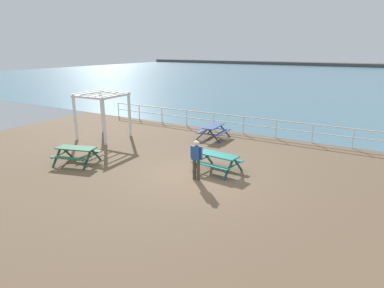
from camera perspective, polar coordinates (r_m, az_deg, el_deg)
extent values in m
cube|color=brown|center=(14.04, 0.72, -5.88)|extent=(30.00, 24.00, 0.20)
cube|color=teal|center=(64.55, 25.21, 10.19)|extent=(142.00, 90.00, 0.01)
cube|color=#4C4C47|center=(107.34, 27.78, 11.73)|extent=(142.00, 6.00, 1.80)
cube|color=white|center=(20.51, 11.64, 4.31)|extent=(23.00, 0.06, 0.06)
cube|color=white|center=(20.61, 11.56, 3.02)|extent=(23.00, 0.05, 0.05)
cylinder|color=white|center=(26.58, -12.60, 5.80)|extent=(0.07, 0.07, 1.05)
cylinder|color=white|center=(25.21, -9.10, 5.43)|extent=(0.07, 0.07, 1.05)
cylinder|color=white|center=(23.95, -5.22, 5.00)|extent=(0.07, 0.07, 1.05)
cylinder|color=white|center=(22.81, -0.93, 4.49)|extent=(0.07, 0.07, 1.05)
cylinder|color=white|center=(21.81, 3.76, 3.91)|extent=(0.07, 0.07, 1.05)
cylinder|color=white|center=(20.98, 8.86, 3.24)|extent=(0.07, 0.07, 1.05)
cylinder|color=white|center=(20.32, 14.33, 2.50)|extent=(0.07, 0.07, 1.05)
cylinder|color=white|center=(19.87, 20.10, 1.70)|extent=(0.07, 0.07, 1.05)
cylinder|color=white|center=(19.62, 26.07, 0.84)|extent=(0.07, 0.07, 1.05)
cube|color=#1E7A70|center=(14.30, 4.49, -1.87)|extent=(1.86, 0.89, 0.05)
cube|color=#1E7A70|center=(14.90, 5.74, -2.36)|extent=(1.82, 0.45, 0.04)
cube|color=#1E7A70|center=(13.91, 3.09, -3.69)|extent=(1.82, 0.45, 0.04)
cube|color=#165B54|center=(14.36, 7.89, -3.49)|extent=(0.16, 0.80, 0.79)
cube|color=#165B54|center=(13.74, 6.37, -4.35)|extent=(0.16, 0.80, 0.79)
cube|color=#165B54|center=(14.04, 7.16, -3.74)|extent=(0.22, 1.50, 0.04)
cube|color=#165B54|center=(15.12, 2.72, -2.32)|extent=(0.16, 0.80, 0.79)
cube|color=#165B54|center=(14.54, 1.06, -3.08)|extent=(0.16, 0.80, 0.79)
cube|color=#165B54|center=(14.81, 1.91, -2.52)|extent=(0.22, 1.50, 0.04)
cube|color=#286B47|center=(16.14, -19.43, -0.65)|extent=(1.92, 1.18, 0.05)
cube|color=#286B47|center=(16.72, -18.19, -1.03)|extent=(1.80, 0.76, 0.04)
cube|color=#286B47|center=(15.74, -20.55, -2.33)|extent=(1.80, 0.76, 0.04)
cube|color=#1E5035|center=(16.15, -16.27, -1.75)|extent=(0.30, 0.78, 0.79)
cube|color=#1E5035|center=(15.54, -17.64, -2.57)|extent=(0.30, 0.78, 0.79)
cube|color=#1E5035|center=(15.83, -16.96, -2.00)|extent=(0.48, 1.46, 0.04)
cube|color=#1E5035|center=(16.97, -20.84, -1.30)|extent=(0.30, 0.78, 0.79)
cube|color=#1E5035|center=(16.40, -22.30, -2.07)|extent=(0.30, 0.78, 0.79)
cube|color=#1E5035|center=(16.67, -21.57, -1.53)|extent=(0.48, 1.46, 0.04)
cube|color=#334C84|center=(19.55, 3.75, 3.12)|extent=(0.79, 1.83, 0.05)
cube|color=#334C84|center=(19.87, 2.10, 2.48)|extent=(0.36, 1.81, 0.04)
cube|color=#334C84|center=(19.39, 5.40, 2.06)|extent=(0.36, 1.81, 0.04)
cube|color=navy|center=(20.48, 3.66, 2.66)|extent=(0.80, 0.12, 0.79)
cube|color=navy|center=(20.20, 5.60, 2.42)|extent=(0.80, 0.12, 0.79)
cube|color=navy|center=(20.32, 4.62, 2.66)|extent=(1.50, 0.14, 0.04)
cube|color=navy|center=(19.10, 1.75, 1.68)|extent=(0.80, 0.12, 0.79)
cube|color=navy|center=(18.80, 3.80, 1.41)|extent=(0.80, 0.12, 0.79)
cube|color=navy|center=(18.94, 2.77, 1.68)|extent=(1.50, 0.14, 0.04)
cylinder|color=#4C4233|center=(13.50, 0.42, -4.40)|extent=(0.14, 0.14, 0.85)
cylinder|color=#4C4233|center=(13.42, 1.09, -4.53)|extent=(0.14, 0.14, 0.85)
cube|color=#264C8C|center=(13.23, 0.77, -1.57)|extent=(0.35, 0.23, 0.58)
cylinder|color=#264C8C|center=(13.32, -0.07, -1.31)|extent=(0.09, 0.09, 0.52)
cylinder|color=#264C8C|center=(13.12, 1.61, -1.59)|extent=(0.09, 0.09, 0.52)
sphere|color=beige|center=(13.11, 0.77, 0.12)|extent=(0.23, 0.23, 0.23)
cube|color=white|center=(20.31, -10.74, 4.82)|extent=(0.12, 0.12, 2.50)
cube|color=white|center=(18.69, -14.94, 3.56)|extent=(0.12, 0.12, 2.50)
cube|color=white|center=(21.74, -15.29, 5.27)|extent=(0.12, 0.12, 2.50)
cube|color=white|center=(20.23, -19.53, 4.11)|extent=(0.12, 0.12, 2.50)
cube|color=white|center=(19.26, -12.99, 8.03)|extent=(0.23, 2.44, 0.12)
cube|color=white|center=(20.76, -17.65, 8.26)|extent=(0.23, 2.44, 0.12)
cube|color=white|center=(20.80, -13.32, 8.59)|extent=(2.44, 0.23, 0.12)
cube|color=white|center=(19.22, -17.66, 7.66)|extent=(2.44, 0.23, 0.12)
cube|color=white|center=(20.75, -17.67, 8.58)|extent=(0.19, 2.56, 0.04)
cube|color=white|center=(20.36, -16.57, 8.54)|extent=(0.19, 2.56, 0.04)
cube|color=white|center=(19.98, -15.43, 8.49)|extent=(0.19, 2.56, 0.04)
cube|color=white|center=(19.61, -14.25, 8.44)|extent=(0.19, 2.56, 0.04)
cube|color=white|center=(19.24, -13.02, 8.38)|extent=(0.19, 2.56, 0.04)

